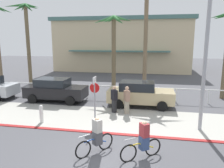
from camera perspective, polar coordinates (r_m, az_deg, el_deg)
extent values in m
plane|color=#4C4C51|center=(18.21, 5.15, -2.87)|extent=(80.00, 80.00, 0.00)
cube|color=#ADAAA0|center=(12.69, 2.57, -9.13)|extent=(44.00, 4.00, 0.02)
cube|color=maroon|center=(10.86, 1.04, -12.73)|extent=(44.00, 0.24, 0.03)
cube|color=beige|center=(35.74, 3.23, 9.79)|extent=(19.09, 11.70, 7.06)
cube|color=#47706B|center=(35.85, 3.30, 15.84)|extent=(19.69, 12.30, 0.50)
cube|color=#47706B|center=(29.48, 1.60, 8.47)|extent=(13.36, 1.20, 0.16)
cylinder|color=white|center=(16.53, 4.71, -0.76)|extent=(20.00, 0.08, 0.08)
cylinder|color=white|center=(20.24, -24.75, -0.99)|extent=(0.08, 0.08, 1.00)
cylinder|color=white|center=(19.05, -19.28, -1.29)|extent=(0.08, 0.08, 1.00)
cylinder|color=white|center=(18.05, -13.15, -1.62)|extent=(0.08, 0.08, 1.00)
cylinder|color=white|center=(17.29, -6.38, -1.96)|extent=(0.08, 0.08, 1.00)
cylinder|color=white|center=(16.78, 0.90, -2.29)|extent=(0.08, 0.08, 1.00)
cylinder|color=white|center=(16.56, 8.51, -2.59)|extent=(0.08, 0.08, 1.00)
cylinder|color=white|center=(16.64, 16.18, -2.86)|extent=(0.08, 0.08, 1.00)
cylinder|color=white|center=(17.01, 23.65, -3.07)|extent=(0.08, 0.08, 1.00)
cylinder|color=gray|center=(11.78, -4.45, -5.20)|extent=(0.08, 0.08, 2.20)
cube|color=white|center=(11.48, -4.55, 0.94)|extent=(0.04, 0.56, 0.36)
cylinder|color=red|center=(11.56, -4.52, -1.01)|extent=(0.52, 0.03, 0.52)
cylinder|color=white|center=(12.70, -17.77, -7.68)|extent=(0.20, 0.20, 0.85)
sphere|color=white|center=(12.56, -17.90, -5.63)|extent=(0.20, 0.20, 0.20)
cylinder|color=#9EA0A5|center=(11.37, 23.02, 6.94)|extent=(0.18, 0.18, 7.50)
cone|color=#2D6B33|center=(25.55, -26.83, 17.04)|extent=(1.46, 0.32, 0.75)
cone|color=#2D6B33|center=(26.06, -26.24, 16.84)|extent=(1.44, 1.44, 0.85)
cone|color=#2D6B33|center=(26.65, -26.87, 16.81)|extent=(0.32, 1.82, 0.70)
cylinder|color=brown|center=(23.91, -20.80, 9.24)|extent=(0.36, 0.36, 7.78)
cone|color=#2D6B33|center=(23.77, -19.97, 18.38)|extent=(1.44, 0.32, 0.59)
cone|color=#2D6B33|center=(24.27, -19.98, 18.20)|extent=(1.14, 1.14, 0.60)
cone|color=#2D6B33|center=(24.66, -20.60, 17.83)|extent=(0.32, 1.41, 0.77)
cone|color=#2D6B33|center=(24.96, -21.93, 17.74)|extent=(1.52, 1.52, 0.70)
cone|color=#2D6B33|center=(24.44, -22.80, 17.72)|extent=(1.42, 0.32, 0.79)
cone|color=#2D6B33|center=(23.91, -23.77, 18.02)|extent=(1.61, 1.61, 0.63)
cone|color=#2D6B33|center=(23.59, -22.29, 18.24)|extent=(0.32, 1.33, 0.62)
cone|color=#2D6B33|center=(23.36, -20.98, 18.20)|extent=(1.39, 1.39, 0.78)
cylinder|color=brown|center=(18.61, 0.44, 7.26)|extent=(0.36, 0.36, 6.27)
cone|color=#387F3D|center=(18.53, 2.76, 16.41)|extent=(1.52, 0.32, 0.65)
cone|color=#387F3D|center=(19.11, 1.69, 16.09)|extent=(0.95, 1.32, 0.75)
cone|color=#387F3D|center=(19.38, -0.36, 16.23)|extent=(1.09, 1.57, 0.63)
cone|color=#387F3D|center=(18.80, -2.16, 16.15)|extent=(1.76, 0.32, 0.77)
cone|color=#387F3D|center=(18.17, -0.85, 16.25)|extent=(0.95, 1.33, 0.81)
cone|color=#387F3D|center=(17.95, 1.28, 16.49)|extent=(1.05, 1.50, 0.71)
cylinder|color=#756047|center=(20.14, 8.69, 12.22)|extent=(0.36, 0.36, 9.62)
cone|color=#2D6B33|center=(19.29, 26.46, 15.33)|extent=(1.09, 1.57, 0.58)
cone|color=#2D6B33|center=(18.57, 26.19, 15.53)|extent=(1.40, 0.32, 0.60)
cylinder|color=black|center=(19.52, -24.40, -1.89)|extent=(0.66, 0.22, 0.66)
cube|color=black|center=(16.70, -14.18, -1.89)|extent=(4.40, 1.80, 0.80)
cube|color=#1E2328|center=(16.67, -15.08, 0.43)|extent=(2.29, 1.58, 0.56)
cylinder|color=black|center=(17.08, -8.56, -2.76)|extent=(0.66, 0.22, 0.66)
cylinder|color=black|center=(15.45, -10.74, -4.33)|extent=(0.66, 0.22, 0.66)
cylinder|color=black|center=(18.19, -16.98, -2.27)|extent=(0.66, 0.22, 0.66)
cylinder|color=black|center=(16.67, -19.82, -3.67)|extent=(0.66, 0.22, 0.66)
cube|color=tan|center=(15.10, 7.41, -3.02)|extent=(4.40, 1.80, 0.80)
cube|color=#1E2328|center=(14.97, 6.53, -0.46)|extent=(2.29, 1.58, 0.56)
cylinder|color=black|center=(16.07, 12.60, -3.80)|extent=(0.66, 0.22, 0.66)
cylinder|color=black|center=(14.34, 12.81, -5.65)|extent=(0.66, 0.22, 0.66)
cylinder|color=black|center=(16.20, 2.58, -3.41)|extent=(0.66, 0.22, 0.66)
cylinder|color=black|center=(14.49, 1.58, -5.19)|extent=(0.66, 0.22, 0.66)
torus|color=black|center=(8.83, -7.44, -16.50)|extent=(0.50, 0.59, 0.72)
torus|color=black|center=(9.40, -1.60, -14.61)|extent=(0.50, 0.59, 0.72)
cylinder|color=#2851A8|center=(9.15, -3.30, -14.33)|extent=(0.48, 0.57, 0.35)
cylinder|color=#2851A8|center=(8.82, -6.13, -14.40)|extent=(0.28, 0.33, 0.07)
cylinder|color=#2851A8|center=(9.07, -3.80, -14.09)|extent=(0.05, 0.05, 0.44)
cylinder|color=silver|center=(8.61, -7.25, -13.17)|extent=(0.35, 0.41, 0.04)
cube|color=#4C4C51|center=(9.04, -3.81, -13.75)|extent=(0.42, 0.43, 0.52)
cube|color=#B7B2A8|center=(8.84, -3.85, -10.69)|extent=(0.43, 0.42, 0.52)
sphere|color=#D6A884|center=(8.75, -3.87, -9.30)|extent=(0.22, 0.22, 0.22)
torus|color=black|center=(8.55, 4.27, -17.44)|extent=(0.62, 0.47, 0.72)
torus|color=black|center=(9.09, 10.53, -15.76)|extent=(0.62, 0.47, 0.72)
cylinder|color=gold|center=(8.84, 8.75, -15.41)|extent=(0.59, 0.45, 0.35)
cylinder|color=gold|center=(8.52, 5.75, -15.35)|extent=(0.34, 0.27, 0.07)
cylinder|color=gold|center=(8.76, 8.23, -15.14)|extent=(0.05, 0.05, 0.44)
cylinder|color=silver|center=(8.32, 4.63, -14.03)|extent=(0.42, 0.32, 0.04)
cube|color=#384C7A|center=(8.74, 8.24, -14.79)|extent=(0.42, 0.42, 0.52)
cube|color=#A33338|center=(8.52, 8.34, -11.64)|extent=(0.41, 0.43, 0.52)
sphere|color=#D6A884|center=(8.44, 8.38, -10.20)|extent=(0.22, 0.22, 0.22)
cylinder|color=gray|center=(13.54, 3.82, -6.03)|extent=(0.44, 0.44, 0.82)
cube|color=#93705B|center=(13.34, 3.86, -3.03)|extent=(0.43, 0.48, 0.64)
sphere|color=#D6A884|center=(13.24, 3.89, -1.10)|extent=(0.23, 0.23, 0.23)
cylinder|color=#232326|center=(13.76, 0.58, -5.74)|extent=(0.45, 0.45, 0.81)
cube|color=black|center=(13.57, 0.58, -2.82)|extent=(0.46, 0.47, 0.63)
sphere|color=#D6A884|center=(13.47, 0.59, -0.94)|extent=(0.22, 0.22, 0.22)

